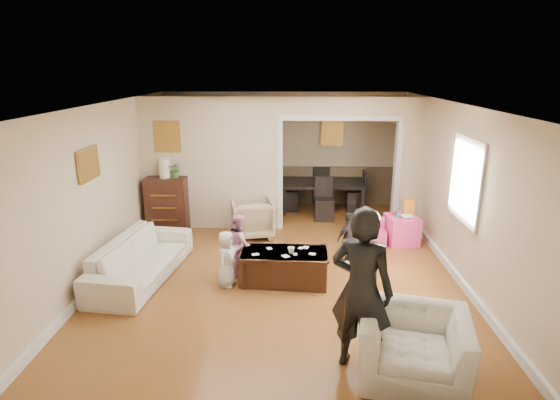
{
  "coord_description": "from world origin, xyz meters",
  "views": [
    {
      "loc": [
        0.18,
        -6.77,
        3.13
      ],
      "look_at": [
        0.0,
        0.2,
        1.05
      ],
      "focal_mm": 28.68,
      "sensor_mm": 36.0,
      "label": 1
    }
  ],
  "objects_px": {
    "play_table": "(402,230)",
    "child_toddler": "(349,238)",
    "armchair_back": "(252,218)",
    "armchair_front": "(413,347)",
    "table_lamp": "(165,168)",
    "child_kneel_a": "(226,259)",
    "coffee_table": "(284,267)",
    "adult_person": "(361,290)",
    "dining_table": "(322,196)",
    "sofa": "(141,259)",
    "cyan_cup": "(398,215)",
    "coffee_cup": "(291,250)",
    "dresser": "(167,204)",
    "child_kneel_b": "(240,244)"
  },
  "relations": [
    {
      "from": "play_table",
      "to": "child_toddler",
      "type": "xyz_separation_m",
      "value": [
        -1.08,
        -0.84,
        0.16
      ]
    },
    {
      "from": "armchair_back",
      "to": "armchair_front",
      "type": "bearing_deg",
      "value": 105.13
    },
    {
      "from": "armchair_front",
      "to": "table_lamp",
      "type": "xyz_separation_m",
      "value": [
        -3.71,
        4.29,
        0.91
      ]
    },
    {
      "from": "table_lamp",
      "to": "child_kneel_a",
      "type": "height_order",
      "value": "table_lamp"
    },
    {
      "from": "coffee_table",
      "to": "adult_person",
      "type": "bearing_deg",
      "value": -67.44
    },
    {
      "from": "armchair_front",
      "to": "play_table",
      "type": "distance_m",
      "value": 3.81
    },
    {
      "from": "table_lamp",
      "to": "child_kneel_a",
      "type": "distance_m",
      "value": 2.87
    },
    {
      "from": "armchair_back",
      "to": "coffee_table",
      "type": "bearing_deg",
      "value": 97.37
    },
    {
      "from": "coffee_table",
      "to": "dining_table",
      "type": "distance_m",
      "value": 3.65
    },
    {
      "from": "sofa",
      "to": "child_kneel_a",
      "type": "bearing_deg",
      "value": -91.62
    },
    {
      "from": "play_table",
      "to": "cyan_cup",
      "type": "distance_m",
      "value": 0.32
    },
    {
      "from": "coffee_cup",
      "to": "dresser",
      "type": "bearing_deg",
      "value": 137.85
    },
    {
      "from": "sofa",
      "to": "table_lamp",
      "type": "relative_size",
      "value": 6.07
    },
    {
      "from": "sofa",
      "to": "adult_person",
      "type": "distance_m",
      "value": 3.7
    },
    {
      "from": "child_kneel_b",
      "to": "armchair_back",
      "type": "bearing_deg",
      "value": -16.89
    },
    {
      "from": "child_kneel_b",
      "to": "sofa",
      "type": "bearing_deg",
      "value": 84.15
    },
    {
      "from": "coffee_cup",
      "to": "child_kneel_a",
      "type": "height_order",
      "value": "child_kneel_a"
    },
    {
      "from": "coffee_cup",
      "to": "child_toddler",
      "type": "distance_m",
      "value": 1.25
    },
    {
      "from": "play_table",
      "to": "sofa",
      "type": "bearing_deg",
      "value": -160.52
    },
    {
      "from": "dining_table",
      "to": "child_kneel_b",
      "type": "distance_m",
      "value": 3.59
    },
    {
      "from": "coffee_table",
      "to": "coffee_cup",
      "type": "xyz_separation_m",
      "value": [
        0.1,
        -0.05,
        0.29
      ]
    },
    {
      "from": "coffee_cup",
      "to": "adult_person",
      "type": "distance_m",
      "value": 2.11
    },
    {
      "from": "dresser",
      "to": "child_toddler",
      "type": "distance_m",
      "value": 3.67
    },
    {
      "from": "play_table",
      "to": "child_toddler",
      "type": "relative_size",
      "value": 0.64
    },
    {
      "from": "adult_person",
      "to": "child_toddler",
      "type": "height_order",
      "value": "adult_person"
    },
    {
      "from": "sofa",
      "to": "play_table",
      "type": "relative_size",
      "value": 4.05
    },
    {
      "from": "child_kneel_b",
      "to": "child_toddler",
      "type": "distance_m",
      "value": 1.81
    },
    {
      "from": "armchair_front",
      "to": "child_kneel_a",
      "type": "bearing_deg",
      "value": 151.08
    },
    {
      "from": "sofa",
      "to": "play_table",
      "type": "distance_m",
      "value": 4.59
    },
    {
      "from": "coffee_cup",
      "to": "play_table",
      "type": "relative_size",
      "value": 0.19
    },
    {
      "from": "armchair_back",
      "to": "child_kneel_a",
      "type": "height_order",
      "value": "child_kneel_a"
    },
    {
      "from": "play_table",
      "to": "dining_table",
      "type": "bearing_deg",
      "value": 124.24
    },
    {
      "from": "armchair_back",
      "to": "child_kneel_a",
      "type": "relative_size",
      "value": 0.93
    },
    {
      "from": "armchair_front",
      "to": "adult_person",
      "type": "distance_m",
      "value": 0.8
    },
    {
      "from": "sofa",
      "to": "child_kneel_b",
      "type": "relative_size",
      "value": 2.25
    },
    {
      "from": "dresser",
      "to": "adult_person",
      "type": "height_order",
      "value": "adult_person"
    },
    {
      "from": "dining_table",
      "to": "coffee_table",
      "type": "bearing_deg",
      "value": -103.18
    },
    {
      "from": "play_table",
      "to": "dining_table",
      "type": "relative_size",
      "value": 0.29
    },
    {
      "from": "coffee_cup",
      "to": "dining_table",
      "type": "bearing_deg",
      "value": 79.11
    },
    {
      "from": "table_lamp",
      "to": "adult_person",
      "type": "xyz_separation_m",
      "value": [
        3.16,
        -4.15,
        -0.35
      ]
    },
    {
      "from": "sofa",
      "to": "cyan_cup",
      "type": "distance_m",
      "value": 4.48
    },
    {
      "from": "cyan_cup",
      "to": "child_toddler",
      "type": "relative_size",
      "value": 0.1
    },
    {
      "from": "play_table",
      "to": "child_kneel_b",
      "type": "bearing_deg",
      "value": -155.48
    },
    {
      "from": "table_lamp",
      "to": "play_table",
      "type": "relative_size",
      "value": 0.67
    },
    {
      "from": "child_kneel_a",
      "to": "play_table",
      "type": "bearing_deg",
      "value": -44.62
    },
    {
      "from": "child_toddler",
      "to": "cyan_cup",
      "type": "bearing_deg",
      "value": -176.02
    },
    {
      "from": "sofa",
      "to": "dining_table",
      "type": "bearing_deg",
      "value": -33.14
    },
    {
      "from": "table_lamp",
      "to": "dining_table",
      "type": "bearing_deg",
      "value": 24.16
    },
    {
      "from": "armchair_front",
      "to": "play_table",
      "type": "bearing_deg",
      "value": 91.42
    },
    {
      "from": "armchair_back",
      "to": "child_kneel_a",
      "type": "xyz_separation_m",
      "value": [
        -0.21,
        -2.04,
        0.07
      ]
    }
  ]
}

